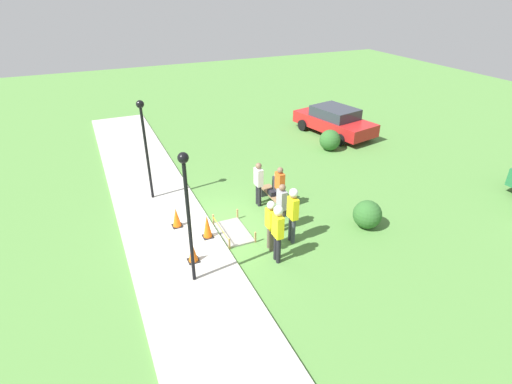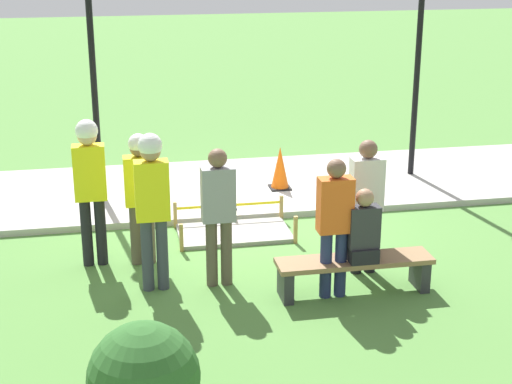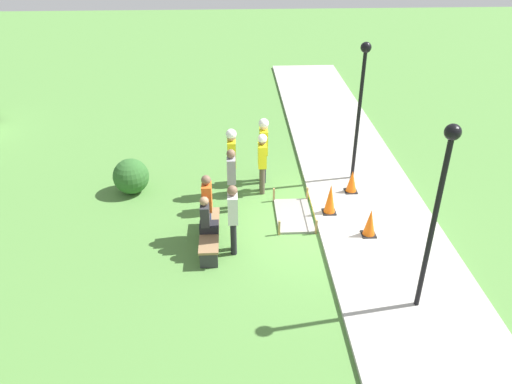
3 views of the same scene
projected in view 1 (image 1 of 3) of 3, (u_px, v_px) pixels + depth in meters
name	position (u px, v px, depth m)	size (l,w,h in m)	color
ground_plane	(214.00, 229.00, 13.74)	(60.00, 60.00, 0.00)	#51843D
sidewalk	(171.00, 238.00, 13.18)	(28.00, 3.00, 0.10)	#ADAAA3
wet_concrete_patch	(234.00, 232.00, 13.51)	(1.63, 0.95, 0.39)	gray
traffic_cone_near_patch	(176.00, 217.00, 13.55)	(0.34, 0.34, 0.70)	black
traffic_cone_far_patch	(207.00, 226.00, 12.96)	(0.34, 0.34, 0.82)	black
traffic_cone_sidewalk_edge	(193.00, 252.00, 11.88)	(0.34, 0.34, 0.64)	black
park_bench	(275.00, 198.00, 15.02)	(1.87, 0.44, 0.44)	#2D2D33
person_seated_on_bench	(276.00, 186.00, 14.86)	(0.36, 0.44, 0.89)	black
worker_supervisor	(278.00, 228.00, 11.65)	(0.40, 0.28, 1.93)	black
worker_assistant	(293.00, 210.00, 12.54)	(0.40, 0.28, 1.95)	#383D47
worker_trainee	(271.00, 221.00, 12.24)	(0.40, 0.25, 1.74)	brown
bystander_in_orange_shirt	(280.00, 186.00, 14.51)	(0.40, 0.22, 1.69)	navy
bystander_in_gray_shirt	(259.00, 182.00, 14.75)	(0.40, 0.23, 1.73)	black
bystander_in_white_shirt	(282.00, 204.00, 13.27)	(0.40, 0.23, 1.73)	brown
lamppost_near	(187.00, 201.00, 10.10)	(0.28, 0.28, 3.87)	black
lamppost_far	(144.00, 136.00, 14.35)	(0.28, 0.28, 3.82)	black
parked_car_red	(334.00, 121.00, 21.77)	(4.92, 2.89, 1.49)	red
shrub_rounded_near	(367.00, 214.00, 13.64)	(0.98, 0.98, 0.98)	#2D6028
shrub_rounded_mid	(330.00, 140.00, 19.83)	(1.04, 1.04, 1.04)	#2D6028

